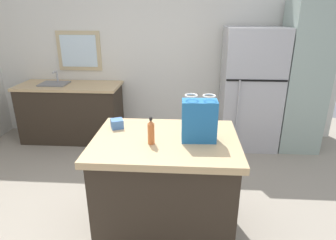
# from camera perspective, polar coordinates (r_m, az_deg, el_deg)

# --- Properties ---
(ground) EXTENTS (6.46, 6.46, 0.00)m
(ground) POSITION_cam_1_polar(r_m,az_deg,el_deg) (2.96, -4.71, -20.25)
(ground) COLOR #9E9384
(back_wall) EXTENTS (5.39, 0.13, 2.59)m
(back_wall) POSITION_cam_1_polar(r_m,az_deg,el_deg) (4.62, -1.15, 12.76)
(back_wall) COLOR silver
(back_wall) RESTS_ON ground
(kitchen_island) EXTENTS (1.21, 0.91, 0.94)m
(kitchen_island) POSITION_cam_1_polar(r_m,az_deg,el_deg) (2.65, -0.44, -12.76)
(kitchen_island) COLOR #33281E
(kitchen_island) RESTS_ON ground
(refrigerator) EXTENTS (0.81, 0.69, 1.73)m
(refrigerator) POSITION_cam_1_polar(r_m,az_deg,el_deg) (4.39, 15.79, 5.77)
(refrigerator) COLOR #B7B7BC
(refrigerator) RESTS_ON ground
(tall_cabinet) EXTENTS (0.56, 0.62, 2.06)m
(tall_cabinet) POSITION_cam_1_polar(r_m,az_deg,el_deg) (4.55, 24.80, 7.33)
(tall_cabinet) COLOR #9EB2A8
(tall_cabinet) RESTS_ON ground
(sink_counter) EXTENTS (1.53, 0.64, 1.07)m
(sink_counter) POSITION_cam_1_polar(r_m,az_deg,el_deg) (4.78, -18.31, 1.56)
(sink_counter) COLOR #33281E
(sink_counter) RESTS_ON ground
(shopping_bag) EXTENTS (0.28, 0.16, 0.39)m
(shopping_bag) POSITION_cam_1_polar(r_m,az_deg,el_deg) (2.34, 6.11, -0.09)
(shopping_bag) COLOR #236BAD
(shopping_bag) RESTS_ON kitchen_island
(small_box) EXTENTS (0.14, 0.14, 0.08)m
(small_box) POSITION_cam_1_polar(r_m,az_deg,el_deg) (2.67, -9.93, -0.71)
(small_box) COLOR #4775B7
(small_box) RESTS_ON kitchen_island
(bottle) EXTENTS (0.05, 0.05, 0.22)m
(bottle) POSITION_cam_1_polar(r_m,az_deg,el_deg) (2.30, -3.33, -2.36)
(bottle) COLOR #C66633
(bottle) RESTS_ON kitchen_island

